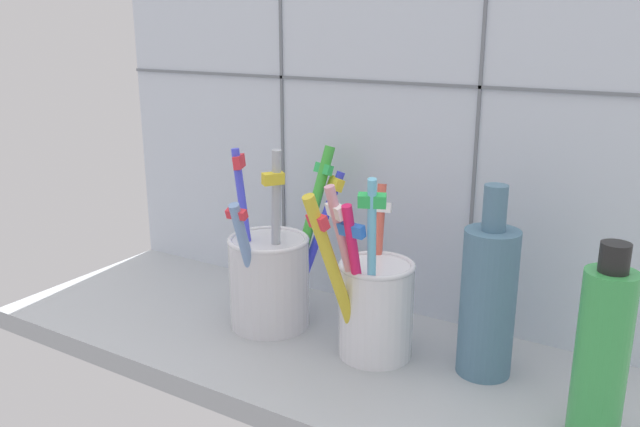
% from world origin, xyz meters
% --- Properties ---
extents(counter_slab, '(0.64, 0.22, 0.02)m').
position_xyz_m(counter_slab, '(0.00, 0.00, 0.01)').
color(counter_slab, '#9EA3A8').
rests_on(counter_slab, ground).
extents(tile_wall_back, '(0.64, 0.02, 0.45)m').
position_xyz_m(tile_wall_back, '(0.00, 0.12, 0.23)').
color(tile_wall_back, silver).
rests_on(tile_wall_back, ground).
extents(toothbrush_cup_left, '(0.09, 0.14, 0.18)m').
position_xyz_m(toothbrush_cup_left, '(-0.06, 0.01, 0.07)').
color(toothbrush_cup_left, silver).
rests_on(toothbrush_cup_left, counter_slab).
extents(toothbrush_cup_right, '(0.07, 0.12, 0.17)m').
position_xyz_m(toothbrush_cup_right, '(0.06, 0.01, 0.07)').
color(toothbrush_cup_right, silver).
rests_on(toothbrush_cup_right, counter_slab).
extents(ceramic_vase, '(0.05, 0.05, 0.16)m').
position_xyz_m(ceramic_vase, '(0.15, 0.03, 0.09)').
color(ceramic_vase, slate).
rests_on(ceramic_vase, counter_slab).
extents(soap_bottle, '(0.04, 0.04, 0.15)m').
position_xyz_m(soap_bottle, '(0.25, -0.02, 0.09)').
color(soap_bottle, green).
rests_on(soap_bottle, counter_slab).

